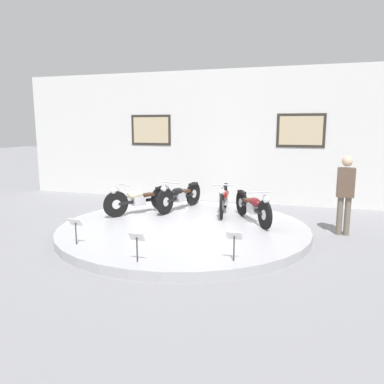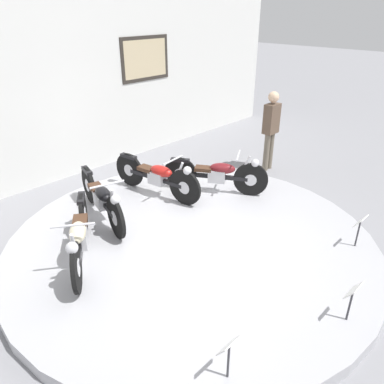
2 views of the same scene
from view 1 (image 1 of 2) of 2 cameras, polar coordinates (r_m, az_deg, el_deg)
ground_plane at (r=8.62m, az=-1.25°, el=-6.21°), size 60.00×60.00×0.00m
display_platform at (r=8.59m, az=-1.25°, el=-5.63°), size 5.63×5.63×0.18m
back_wall at (r=12.05m, az=4.60°, el=8.38°), size 14.00×0.22×4.14m
motorcycle_cream at (r=9.68m, az=-8.16°, el=-1.02°), size 1.21×1.67×0.80m
motorcycle_black at (r=10.03m, az=-1.97°, el=-0.52°), size 0.67×1.96×0.81m
motorcycle_red at (r=9.70m, az=4.86°, el=-0.90°), size 0.54×2.01×0.81m
motorcycle_maroon at (r=8.86m, az=9.30°, el=-2.11°), size 1.08×1.73×0.80m
info_placard_front_left at (r=7.45m, az=-17.32°, el=-4.91°), size 0.26×0.11×0.51m
info_placard_front_centre at (r=6.27m, az=-8.40°, el=-7.35°), size 0.26×0.11×0.51m
info_placard_front_right at (r=6.30m, az=6.44°, el=-7.23°), size 0.26×0.11×0.51m
visitor_standing at (r=8.89m, az=22.32°, el=0.26°), size 0.36×0.23×1.77m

